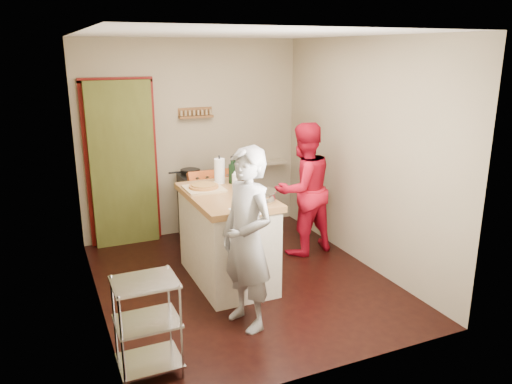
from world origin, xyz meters
The scene contains 10 objects.
floor centered at (0.00, 0.00, 0.00)m, with size 3.50×3.50×0.00m, color black.
back_wall centered at (-0.64, 1.78, 1.13)m, with size 3.00×0.44×2.60m.
left_wall centered at (-1.50, 0.00, 1.30)m, with size 0.04×3.50×2.60m, color gray.
right_wall centered at (1.50, 0.00, 1.30)m, with size 0.04×3.50×2.60m, color gray.
ceiling centered at (0.00, 0.00, 2.61)m, with size 3.00×3.50×0.02m, color white.
stove centered at (0.05, 1.42, 0.45)m, with size 0.60×0.63×1.00m.
wire_shelving centered at (-1.28, -1.20, 0.44)m, with size 0.48×0.40×0.80m.
island centered at (-0.13, 0.10, 0.52)m, with size 0.78×1.46×1.30m.
person_stripe centered at (-0.30, -0.85, 0.84)m, with size 0.61×0.40×1.67m, color #B4B4B9.
person_red centered at (1.00, 0.47, 0.81)m, with size 0.79×0.62×1.63m, color red.
Camera 1 is at (-1.89, -4.65, 2.46)m, focal length 35.00 mm.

